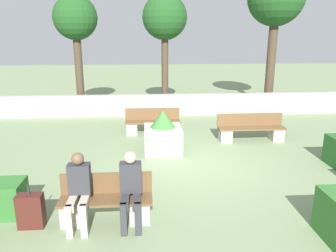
{
  "coord_description": "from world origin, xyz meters",
  "views": [
    {
      "loc": [
        -1.19,
        -7.95,
        3.27
      ],
      "look_at": [
        -0.57,
        0.5,
        0.9
      ],
      "focal_mm": 35.0,
      "sensor_mm": 36.0,
      "label": 1
    }
  ],
  "objects_px": {
    "person_seated_woman": "(131,186)",
    "tree_leftmost": "(75,21)",
    "bench_right_side": "(251,130)",
    "planter_corner_left": "(163,135)",
    "tree_center_right": "(276,0)",
    "bench_front": "(106,205)",
    "tree_center_left": "(165,19)",
    "suitcase": "(31,211)",
    "person_seated_man": "(79,188)",
    "bench_left_side": "(153,124)"
  },
  "relations": [
    {
      "from": "bench_left_side",
      "to": "tree_center_left",
      "type": "relative_size",
      "value": 0.38
    },
    {
      "from": "bench_front",
      "to": "tree_leftmost",
      "type": "distance_m",
      "value": 9.63
    },
    {
      "from": "tree_center_left",
      "to": "suitcase",
      "type": "bearing_deg",
      "value": -108.4
    },
    {
      "from": "tree_center_left",
      "to": "tree_center_right",
      "type": "relative_size",
      "value": 0.8
    },
    {
      "from": "person_seated_man",
      "to": "planter_corner_left",
      "type": "xyz_separation_m",
      "value": [
        1.66,
        3.7,
        -0.22
      ]
    },
    {
      "from": "bench_front",
      "to": "bench_right_side",
      "type": "distance_m",
      "value": 6.0
    },
    {
      "from": "tree_center_right",
      "to": "tree_center_left",
      "type": "bearing_deg",
      "value": -172.0
    },
    {
      "from": "tree_leftmost",
      "to": "tree_center_left",
      "type": "height_order",
      "value": "tree_center_left"
    },
    {
      "from": "person_seated_woman",
      "to": "tree_center_right",
      "type": "relative_size",
      "value": 0.22
    },
    {
      "from": "bench_right_side",
      "to": "planter_corner_left",
      "type": "xyz_separation_m",
      "value": [
        -2.86,
        -0.83,
        0.17
      ]
    },
    {
      "from": "tree_center_left",
      "to": "person_seated_man",
      "type": "bearing_deg",
      "value": -103.17
    },
    {
      "from": "person_seated_woman",
      "to": "tree_center_left",
      "type": "xyz_separation_m",
      "value": [
        1.15,
        8.72,
        3.14
      ]
    },
    {
      "from": "person_seated_woman",
      "to": "tree_center_right",
      "type": "xyz_separation_m",
      "value": [
        5.99,
        9.4,
        4.0
      ]
    },
    {
      "from": "person_seated_man",
      "to": "suitcase",
      "type": "bearing_deg",
      "value": 178.83
    },
    {
      "from": "planter_corner_left",
      "to": "tree_center_right",
      "type": "distance_m",
      "value": 8.8
    },
    {
      "from": "person_seated_woman",
      "to": "tree_center_right",
      "type": "bearing_deg",
      "value": 57.49
    },
    {
      "from": "tree_leftmost",
      "to": "person_seated_woman",
      "type": "bearing_deg",
      "value": -74.51
    },
    {
      "from": "person_seated_woman",
      "to": "bench_right_side",
      "type": "bearing_deg",
      "value": 51.38
    },
    {
      "from": "person_seated_man",
      "to": "planter_corner_left",
      "type": "bearing_deg",
      "value": 65.83
    },
    {
      "from": "bench_front",
      "to": "person_seated_man",
      "type": "bearing_deg",
      "value": -162.7
    },
    {
      "from": "person_seated_woman",
      "to": "planter_corner_left",
      "type": "xyz_separation_m",
      "value": [
        0.77,
        3.71,
        -0.22
      ]
    },
    {
      "from": "bench_front",
      "to": "bench_right_side",
      "type": "bearing_deg",
      "value": 47.15
    },
    {
      "from": "bench_right_side",
      "to": "person_seated_man",
      "type": "bearing_deg",
      "value": -136.97
    },
    {
      "from": "person_seated_man",
      "to": "tree_center_right",
      "type": "xyz_separation_m",
      "value": [
        6.89,
        9.4,
        3.99
      ]
    },
    {
      "from": "person_seated_man",
      "to": "suitcase",
      "type": "distance_m",
      "value": 0.95
    },
    {
      "from": "tree_center_right",
      "to": "planter_corner_left",
      "type": "bearing_deg",
      "value": -132.51
    },
    {
      "from": "bench_right_side",
      "to": "bench_front",
      "type": "bearing_deg",
      "value": -134.94
    },
    {
      "from": "person_seated_woman",
      "to": "tree_center_right",
      "type": "distance_m",
      "value": 11.85
    },
    {
      "from": "bench_front",
      "to": "tree_center_left",
      "type": "relative_size",
      "value": 0.34
    },
    {
      "from": "planter_corner_left",
      "to": "suitcase",
      "type": "bearing_deg",
      "value": -124.31
    },
    {
      "from": "bench_right_side",
      "to": "tree_center_right",
      "type": "relative_size",
      "value": 0.35
    },
    {
      "from": "bench_front",
      "to": "tree_center_right",
      "type": "height_order",
      "value": "tree_center_right"
    },
    {
      "from": "planter_corner_left",
      "to": "tree_center_right",
      "type": "xyz_separation_m",
      "value": [
        5.22,
        5.7,
        4.21
      ]
    },
    {
      "from": "person_seated_woman",
      "to": "planter_corner_left",
      "type": "distance_m",
      "value": 3.79
    },
    {
      "from": "planter_corner_left",
      "to": "tree_leftmost",
      "type": "distance_m",
      "value": 6.94
    },
    {
      "from": "person_seated_woman",
      "to": "planter_corner_left",
      "type": "bearing_deg",
      "value": 78.27
    },
    {
      "from": "bench_front",
      "to": "tree_center_left",
      "type": "distance_m",
      "value": 9.43
    },
    {
      "from": "tree_center_left",
      "to": "tree_center_right",
      "type": "xyz_separation_m",
      "value": [
        4.85,
        0.68,
        0.86
      ]
    },
    {
      "from": "person_seated_woman",
      "to": "tree_leftmost",
      "type": "xyz_separation_m",
      "value": [
        -2.46,
        8.89,
        3.08
      ]
    },
    {
      "from": "bench_right_side",
      "to": "person_seated_woman",
      "type": "height_order",
      "value": "person_seated_woman"
    },
    {
      "from": "bench_front",
      "to": "suitcase",
      "type": "bearing_deg",
      "value": -174.76
    },
    {
      "from": "bench_front",
      "to": "suitcase",
      "type": "height_order",
      "value": "bench_front"
    },
    {
      "from": "bench_left_side",
      "to": "person_seated_woman",
      "type": "distance_m",
      "value": 5.57
    },
    {
      "from": "suitcase",
      "to": "tree_center_right",
      "type": "xyz_separation_m",
      "value": [
        7.74,
        9.39,
        4.41
      ]
    },
    {
      "from": "planter_corner_left",
      "to": "tree_center_right",
      "type": "relative_size",
      "value": 0.2
    },
    {
      "from": "person_seated_man",
      "to": "suitcase",
      "type": "xyz_separation_m",
      "value": [
        -0.85,
        0.02,
        -0.42
      ]
    },
    {
      "from": "bench_front",
      "to": "tree_center_right",
      "type": "relative_size",
      "value": 0.27
    },
    {
      "from": "person_seated_woman",
      "to": "tree_center_left",
      "type": "relative_size",
      "value": 0.27
    },
    {
      "from": "bench_front",
      "to": "person_seated_woman",
      "type": "distance_m",
      "value": 0.63
    },
    {
      "from": "bench_right_side",
      "to": "planter_corner_left",
      "type": "relative_size",
      "value": 1.75
    }
  ]
}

